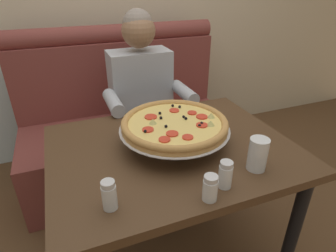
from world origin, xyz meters
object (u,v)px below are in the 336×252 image
Objects in this scene: diner_main at (145,101)px; booth_bench at (129,127)px; drinking_glass at (257,156)px; shaker_oregano at (210,189)px; pizza at (175,124)px; dining_table at (172,164)px; shaker_pepper_flakes at (109,197)px; shaker_parmesan at (225,176)px.

booth_bench is at bearing 104.04° from diner_main.
shaker_oregano is at bearing -161.29° from drinking_glass.
booth_bench is 3.11× the size of pizza.
booth_bench is 0.99m from pizza.
dining_table is at bearing -90.00° from booth_bench.
dining_table is at bearing 39.76° from shaker_pepper_flakes.
diner_main is 12.83× the size of shaker_oregano.
dining_table is at bearing 88.32° from shaker_oregano.
shaker_pepper_flakes is at bearing -179.65° from drinking_glass.
pizza reaches higher than shaker_pepper_flakes.
dining_table is 0.87× the size of diner_main.
booth_bench is 14.34× the size of shaker_parmesan.
shaker_parmesan reaches higher than dining_table.
pizza is at bearing 99.18° from shaker_parmesan.
pizza and drinking_glass have the same top height.
diner_main reaches higher than dining_table.
diner_main reaches higher than shaker_oregano.
booth_bench reaches higher than shaker_pepper_flakes.
drinking_glass is at bearing -78.48° from diner_main.
shaker_oregano is at bearing -14.42° from shaker_pepper_flakes.
dining_table is 0.20m from pizza.
shaker_parmesan is (0.06, -0.35, -0.06)m from pizza.
drinking_glass is (0.19, -0.91, 0.09)m from diner_main.
booth_bench is 1.27m from drinking_glass.
shaker_pepper_flakes is 0.80× the size of drinking_glass.
dining_table is (0.00, -0.90, 0.25)m from booth_bench.
diner_main reaches higher than shaker_parmesan.
shaker_parmesan is 0.19m from drinking_glass.
diner_main is 1.01m from shaker_oregano.
shaker_pepper_flakes is at bearing -114.12° from diner_main.
dining_table is at bearing -96.03° from diner_main.
booth_bench is at bearing 89.51° from shaker_oregano.
drinking_glass reaches higher than shaker_oregano.
dining_table is 11.12× the size of shaker_oregano.
pizza reaches higher than dining_table.
shaker_oregano is 0.91× the size of shaker_parmesan.
dining_table is 0.40m from shaker_oregano.
drinking_glass reaches higher than dining_table.
pizza is 0.36m from shaker_parmesan.
dining_table is 0.37m from shaker_parmesan.
diner_main is 2.53× the size of pizza.
shaker_parmesan is at bearing -77.37° from dining_table.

